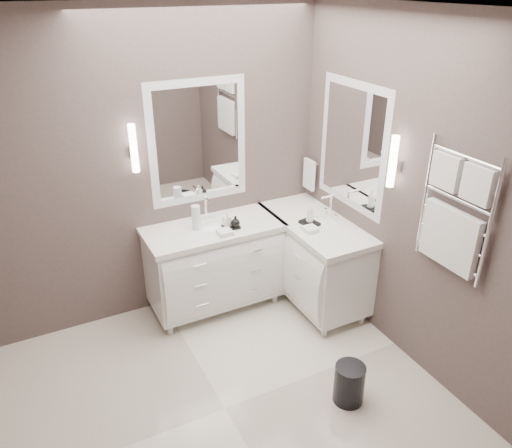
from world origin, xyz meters
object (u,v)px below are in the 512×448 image
vanity_right (313,256)px  waste_bin (349,384)px  towel_ladder (454,218)px  vanity_back (215,261)px

vanity_right → waste_bin: (-0.47, -1.24, -0.33)m
towel_ladder → waste_bin: size_ratio=2.85×
vanity_back → vanity_right: size_ratio=1.00×
vanity_back → vanity_right: 0.93m
vanity_back → vanity_right: same height
vanity_right → towel_ladder: towel_ladder is taller
vanity_right → towel_ladder: (0.23, -1.30, 0.91)m
waste_bin → vanity_right: bearing=69.2°
towel_ladder → waste_bin: (-0.70, 0.06, -1.23)m
vanity_right → vanity_back: bearing=159.6°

